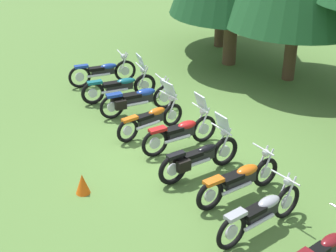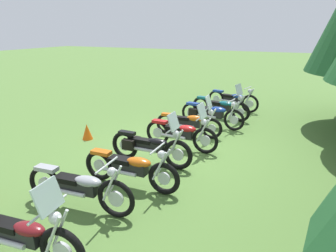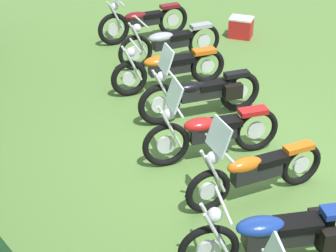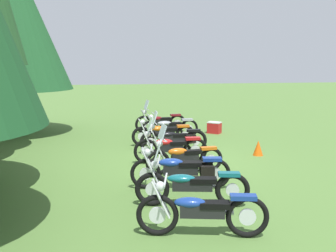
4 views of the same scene
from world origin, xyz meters
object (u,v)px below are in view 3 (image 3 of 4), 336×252
at_px(motorcycle_7, 170,42).
at_px(motorcycle_3, 254,171).
at_px(motorcycle_5, 202,93).
at_px(picnic_cooler, 241,27).
at_px(motorcycle_4, 210,131).
at_px(motorcycle_6, 168,67).
at_px(motorcycle_8, 143,20).
at_px(motorcycle_2, 281,234).

bearing_deg(motorcycle_7, motorcycle_3, 80.41).
relative_size(motorcycle_5, picnic_cooler, 3.39).
distance_m(motorcycle_4, motorcycle_6, 2.45).
xyz_separation_m(motorcycle_7, motorcycle_8, (1.43, 0.15, 0.00)).
bearing_deg(motorcycle_6, picnic_cooler, -142.30).
distance_m(motorcycle_3, motorcycle_4, 1.12).
distance_m(motorcycle_6, motorcycle_7, 1.20).
bearing_deg(picnic_cooler, motorcycle_3, 156.02).
relative_size(motorcycle_2, motorcycle_5, 1.05).
distance_m(motorcycle_5, motorcycle_6, 1.23).
bearing_deg(picnic_cooler, motorcycle_6, 128.81).
relative_size(motorcycle_4, motorcycle_8, 1.00).
relative_size(motorcycle_7, picnic_cooler, 3.47).
height_order(motorcycle_2, picnic_cooler, motorcycle_2).
bearing_deg(motorcycle_6, motorcycle_5, 97.73).
relative_size(motorcycle_4, motorcycle_6, 0.96).
bearing_deg(motorcycle_5, picnic_cooler, -125.33).
relative_size(motorcycle_2, motorcycle_4, 1.07).
xyz_separation_m(motorcycle_4, motorcycle_7, (3.57, -0.59, -0.02)).
bearing_deg(motorcycle_3, motorcycle_5, -99.42).
relative_size(motorcycle_7, motorcycle_8, 1.04).
bearing_deg(motorcycle_3, motorcycle_7, -99.99).
xyz_separation_m(motorcycle_3, picnic_cooler, (5.54, -2.46, -0.22)).
height_order(motorcycle_7, motorcycle_8, motorcycle_8).
bearing_deg(motorcycle_8, motorcycle_5, 83.54).
relative_size(motorcycle_5, motorcycle_6, 0.98).
height_order(motorcycle_5, picnic_cooler, motorcycle_5).
relative_size(motorcycle_4, motorcycle_5, 0.98).
height_order(motorcycle_3, motorcycle_5, motorcycle_5).
height_order(motorcycle_2, motorcycle_3, motorcycle_3).
height_order(motorcycle_3, picnic_cooler, motorcycle_3).
height_order(motorcycle_3, motorcycle_4, motorcycle_4).
distance_m(motorcycle_2, motorcycle_3, 1.30).
bearing_deg(motorcycle_2, picnic_cooler, -103.28).
height_order(motorcycle_2, motorcycle_5, motorcycle_5).
height_order(motorcycle_4, picnic_cooler, motorcycle_4).
bearing_deg(motorcycle_5, motorcycle_8, -91.02).
bearing_deg(motorcycle_8, motorcycle_7, 90.75).
bearing_deg(motorcycle_2, motorcycle_8, -85.52).
relative_size(motorcycle_5, motorcycle_7, 0.98).
xyz_separation_m(motorcycle_5, motorcycle_7, (2.34, -0.23, -0.00)).
height_order(motorcycle_3, motorcycle_6, motorcycle_3).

